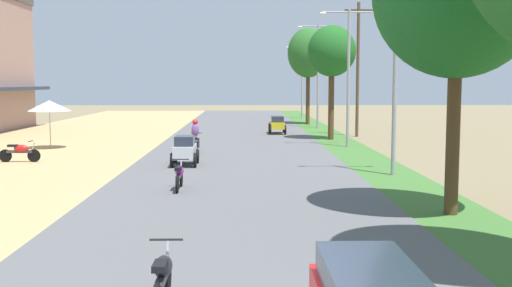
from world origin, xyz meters
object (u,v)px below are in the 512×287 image
vendor_umbrella (49,106)px  motorbike_ahead_fourth (195,137)px  median_tree_fourth (308,53)px  streetlamp_far (318,69)px  motorbike_ahead_second (163,274)px  motorbike_ahead_third (179,174)px  streetlamp_near (395,54)px  streetlamp_mid (349,68)px  parked_motorbike_third (20,151)px  median_tree_third (332,52)px  car_sedan_yellow (277,124)px  streetlamp_farthest (302,76)px  utility_pole_near (358,67)px  car_hatchback_silver (185,149)px

vendor_umbrella → motorbike_ahead_fourth: (7.79, -2.23, -1.45)m
vendor_umbrella → median_tree_fourth: 24.43m
streetlamp_far → motorbike_ahead_second: (-6.85, -37.53, -3.99)m
streetlamp_far → motorbike_ahead_third: size_ratio=4.34×
streetlamp_near → motorbike_ahead_fourth: 11.51m
median_tree_fourth → streetlamp_near: size_ratio=1.01×
motorbike_ahead_third → streetlamp_mid: bearing=60.1°
parked_motorbike_third → streetlamp_far: 25.44m
median_tree_third → motorbike_ahead_second: (-6.54, -28.07, -4.77)m
streetlamp_far → car_sedan_yellow: 7.32m
streetlamp_near → car_sedan_yellow: 19.35m
streetlamp_mid → streetlamp_far: (0.00, 13.66, 0.25)m
streetlamp_near → streetlamp_mid: streetlamp_near is taller
motorbike_ahead_second → motorbike_ahead_third: same height
streetlamp_far → motorbike_ahead_second: bearing=-100.3°
streetlamp_far → motorbike_ahead_fourth: streetlamp_far is taller
median_tree_third → motorbike_ahead_second: median_tree_third is taller
streetlamp_farthest → streetlamp_far: bearing=-90.0°
utility_pole_near → motorbike_ahead_second: bearing=-105.7°
parked_motorbike_third → motorbike_ahead_second: 19.60m
streetlamp_far → car_hatchback_silver: bearing=-110.8°
median_tree_fourth → streetlamp_far: (0.32, -4.30, -1.35)m
parked_motorbike_third → motorbike_ahead_third: size_ratio=1.00×
streetlamp_farthest → car_sedan_yellow: bearing=-100.5°
parked_motorbike_third → streetlamp_far: bearing=52.3°
parked_motorbike_third → motorbike_ahead_fourth: motorbike_ahead_fourth is taller
motorbike_ahead_second → motorbike_ahead_third: (-0.83, 10.49, 0.00)m
streetlamp_near → median_tree_third: bearing=91.3°
median_tree_fourth → motorbike_ahead_second: median_tree_fourth is taller
streetlamp_near → vendor_umbrella: bearing=148.5°
streetlamp_near → car_hatchback_silver: bearing=161.2°
vendor_umbrella → car_sedan_yellow: 15.43m
vendor_umbrella → median_tree_third: size_ratio=0.37×
median_tree_fourth → streetlamp_farthest: 8.79m
median_tree_third → streetlamp_farthest: size_ratio=0.98×
streetlamp_near → streetlamp_mid: (0.00, 10.27, -0.25)m
streetlamp_far → car_sedan_yellow: size_ratio=3.46×
vendor_umbrella → motorbike_ahead_second: size_ratio=1.40×
parked_motorbike_third → utility_pole_near: size_ratio=0.21×
parked_motorbike_third → streetlamp_farthest: size_ratio=0.26×
streetlamp_near → streetlamp_farthest: (0.00, 36.83, -0.40)m
streetlamp_far → car_sedan_yellow: bearing=-122.5°
vendor_umbrella → car_sedan_yellow: vendor_umbrella is taller
vendor_umbrella → streetlamp_near: bearing=-31.5°
median_tree_fourth → streetlamp_farthest: median_tree_fourth is taller
median_tree_third → car_sedan_yellow: size_ratio=3.04×
streetlamp_farthest → median_tree_fourth: bearing=-92.1°
streetlamp_mid → utility_pole_near: (1.75, 6.85, 0.19)m
parked_motorbike_third → utility_pole_near: utility_pole_near is taller
motorbike_ahead_second → median_tree_third: bearing=76.9°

